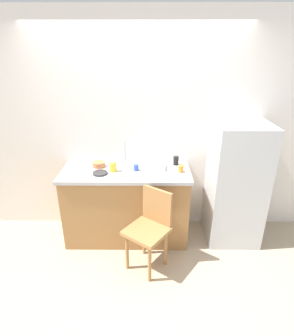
{
  "coord_description": "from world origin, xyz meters",
  "views": [
    {
      "loc": [
        0.13,
        -2.27,
        2.22
      ],
      "look_at": [
        0.11,
        0.6,
        0.97
      ],
      "focal_mm": 29.27,
      "sensor_mm": 36.0,
      "label": 1
    }
  ],
  "objects_px": {
    "cup_yellow": "(113,167)",
    "cup_orange": "(181,169)",
    "hotplate": "(100,173)",
    "cup_black": "(176,161)",
    "dish_tray": "(153,166)",
    "terracotta_bowl": "(99,164)",
    "refrigerator": "(235,184)",
    "cup_blue": "(136,167)",
    "chair": "(150,226)"
  },
  "relations": [
    {
      "from": "cup_black",
      "to": "chair",
      "type": "bearing_deg",
      "value": -114.75
    },
    {
      "from": "chair",
      "to": "hotplate",
      "type": "height_order",
      "value": "hotplate"
    },
    {
      "from": "cup_yellow",
      "to": "terracotta_bowl",
      "type": "bearing_deg",
      "value": 144.66
    },
    {
      "from": "refrigerator",
      "to": "cup_black",
      "type": "xyz_separation_m",
      "value": [
        -0.71,
        0.17,
        0.23
      ]
    },
    {
      "from": "refrigerator",
      "to": "hotplate",
      "type": "distance_m",
      "value": 1.6
    },
    {
      "from": "chair",
      "to": "cup_blue",
      "type": "distance_m",
      "value": 0.7
    },
    {
      "from": "terracotta_bowl",
      "to": "dish_tray",
      "type": "bearing_deg",
      "value": -3.88
    },
    {
      "from": "chair",
      "to": "terracotta_bowl",
      "type": "distance_m",
      "value": 0.98
    },
    {
      "from": "cup_black",
      "to": "cup_yellow",
      "type": "bearing_deg",
      "value": -164.41
    },
    {
      "from": "chair",
      "to": "cup_orange",
      "type": "bearing_deg",
      "value": 89.01
    },
    {
      "from": "refrigerator",
      "to": "cup_yellow",
      "type": "bearing_deg",
      "value": -178.39
    },
    {
      "from": "chair",
      "to": "dish_tray",
      "type": "distance_m",
      "value": 0.72
    },
    {
      "from": "dish_tray",
      "to": "cup_yellow",
      "type": "relative_size",
      "value": 2.58
    },
    {
      "from": "cup_yellow",
      "to": "cup_blue",
      "type": "height_order",
      "value": "cup_yellow"
    },
    {
      "from": "refrigerator",
      "to": "cup_black",
      "type": "relative_size",
      "value": 14.05
    },
    {
      "from": "dish_tray",
      "to": "terracotta_bowl",
      "type": "height_order",
      "value": "terracotta_bowl"
    },
    {
      "from": "cup_yellow",
      "to": "cup_orange",
      "type": "height_order",
      "value": "cup_yellow"
    },
    {
      "from": "chair",
      "to": "dish_tray",
      "type": "relative_size",
      "value": 3.18
    },
    {
      "from": "refrigerator",
      "to": "cup_blue",
      "type": "xyz_separation_m",
      "value": [
        -1.18,
        -0.01,
        0.22
      ]
    },
    {
      "from": "hotplate",
      "to": "cup_orange",
      "type": "xyz_separation_m",
      "value": [
        0.92,
        0.06,
        0.03
      ]
    },
    {
      "from": "chair",
      "to": "cup_black",
      "type": "relative_size",
      "value": 8.46
    },
    {
      "from": "hotplate",
      "to": "cup_orange",
      "type": "relative_size",
      "value": 2.14
    },
    {
      "from": "chair",
      "to": "cup_yellow",
      "type": "xyz_separation_m",
      "value": [
        -0.43,
        0.48,
        0.47
      ]
    },
    {
      "from": "hotplate",
      "to": "cup_yellow",
      "type": "distance_m",
      "value": 0.17
    },
    {
      "from": "cup_blue",
      "to": "cup_orange",
      "type": "relative_size",
      "value": 0.95
    },
    {
      "from": "dish_tray",
      "to": "terracotta_bowl",
      "type": "relative_size",
      "value": 1.88
    },
    {
      "from": "hotplate",
      "to": "cup_black",
      "type": "xyz_separation_m",
      "value": [
        0.88,
        0.28,
        0.04
      ]
    },
    {
      "from": "refrigerator",
      "to": "chair",
      "type": "height_order",
      "value": "refrigerator"
    },
    {
      "from": "dish_tray",
      "to": "hotplate",
      "type": "bearing_deg",
      "value": -164.88
    },
    {
      "from": "chair",
      "to": "cup_yellow",
      "type": "distance_m",
      "value": 0.79
    },
    {
      "from": "cup_blue",
      "to": "dish_tray",
      "type": "bearing_deg",
      "value": 17.68
    },
    {
      "from": "cup_black",
      "to": "dish_tray",
      "type": "bearing_deg",
      "value": -157.83
    },
    {
      "from": "dish_tray",
      "to": "cup_black",
      "type": "distance_m",
      "value": 0.3
    },
    {
      "from": "refrigerator",
      "to": "chair",
      "type": "distance_m",
      "value": 1.17
    },
    {
      "from": "refrigerator",
      "to": "chair",
      "type": "bearing_deg",
      "value": -153.19
    },
    {
      "from": "terracotta_bowl",
      "to": "cup_yellow",
      "type": "distance_m",
      "value": 0.24
    },
    {
      "from": "cup_black",
      "to": "terracotta_bowl",
      "type": "bearing_deg",
      "value": -175.68
    },
    {
      "from": "terracotta_bowl",
      "to": "hotplate",
      "type": "bearing_deg",
      "value": -76.72
    },
    {
      "from": "dish_tray",
      "to": "chair",
      "type": "bearing_deg",
      "value": -93.37
    },
    {
      "from": "cup_yellow",
      "to": "cup_orange",
      "type": "relative_size",
      "value": 1.37
    },
    {
      "from": "chair",
      "to": "hotplate",
      "type": "distance_m",
      "value": 0.82
    },
    {
      "from": "refrigerator",
      "to": "cup_blue",
      "type": "distance_m",
      "value": 1.2
    },
    {
      "from": "dish_tray",
      "to": "refrigerator",
      "type": "bearing_deg",
      "value": -2.98
    },
    {
      "from": "cup_yellow",
      "to": "cup_orange",
      "type": "bearing_deg",
      "value": -0.83
    },
    {
      "from": "dish_tray",
      "to": "terracotta_bowl",
      "type": "bearing_deg",
      "value": 176.12
    },
    {
      "from": "hotplate",
      "to": "cup_black",
      "type": "distance_m",
      "value": 0.93
    },
    {
      "from": "chair",
      "to": "hotplate",
      "type": "xyz_separation_m",
      "value": [
        -0.57,
        0.4,
        0.43
      ]
    },
    {
      "from": "hotplate",
      "to": "cup_blue",
      "type": "relative_size",
      "value": 2.25
    },
    {
      "from": "chair",
      "to": "terracotta_bowl",
      "type": "relative_size",
      "value": 5.99
    },
    {
      "from": "dish_tray",
      "to": "hotplate",
      "type": "relative_size",
      "value": 1.65
    }
  ]
}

